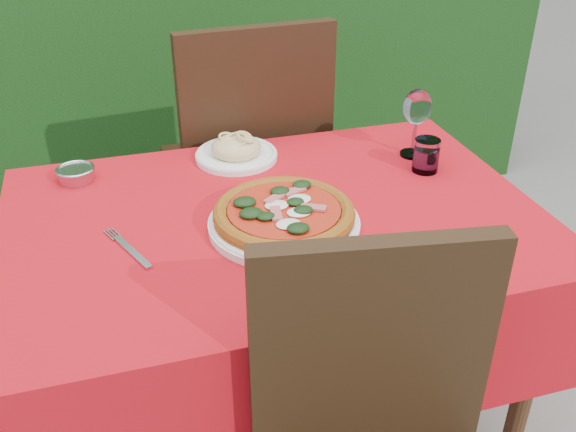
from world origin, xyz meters
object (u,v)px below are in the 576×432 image
object	(u,v)px
steel_ramekin	(76,175)
water_glass	(426,157)
pasta_plate	(236,151)
chair_far	(249,156)
fork	(132,252)
pizza_plate	(284,216)
wine_glass	(417,110)

from	to	relation	value
steel_ramekin	water_glass	bearing A→B (deg)	-12.72
pasta_plate	steel_ramekin	xyz separation A→B (m)	(-0.43, -0.01, -0.01)
chair_far	fork	distance (m)	0.82
pizza_plate	pasta_plate	world-z (taller)	same
chair_far	steel_ramekin	world-z (taller)	chair_far
chair_far	pasta_plate	xyz separation A→B (m)	(-0.10, -0.30, 0.16)
chair_far	water_glass	world-z (taller)	chair_far
water_glass	steel_ramekin	bearing A→B (deg)	167.28
wine_glass	fork	distance (m)	0.85
chair_far	wine_glass	world-z (taller)	chair_far
pasta_plate	water_glass	xyz separation A→B (m)	(0.47, -0.22, 0.02)
steel_ramekin	fork	bearing A→B (deg)	-73.98
pizza_plate	wine_glass	bearing A→B (deg)	30.83
pasta_plate	steel_ramekin	size ratio (longest dim) A/B	2.49
water_glass	chair_far	bearing A→B (deg)	125.34
pizza_plate	fork	distance (m)	0.34
fork	wine_glass	bearing A→B (deg)	-3.47
water_glass	pizza_plate	bearing A→B (deg)	-158.62
water_glass	fork	bearing A→B (deg)	-167.06
pasta_plate	fork	xyz separation A→B (m)	(-0.32, -0.40, -0.02)
pizza_plate	steel_ramekin	distance (m)	0.59
pasta_plate	fork	size ratio (longest dim) A/B	1.09
steel_ramekin	pasta_plate	bearing A→B (deg)	1.89
pizza_plate	steel_ramekin	xyz separation A→B (m)	(-0.45, 0.37, -0.01)
wine_glass	steel_ramekin	bearing A→B (deg)	173.44
pasta_plate	fork	bearing A→B (deg)	-128.67
water_glass	wine_glass	xyz separation A→B (m)	(0.01, 0.10, 0.09)
chair_far	wine_glass	size ratio (longest dim) A/B	5.52
chair_far	fork	world-z (taller)	chair_far
pasta_plate	wine_glass	bearing A→B (deg)	-13.86
fork	water_glass	bearing A→B (deg)	-9.77
chair_far	water_glass	xyz separation A→B (m)	(0.37, -0.52, 0.18)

